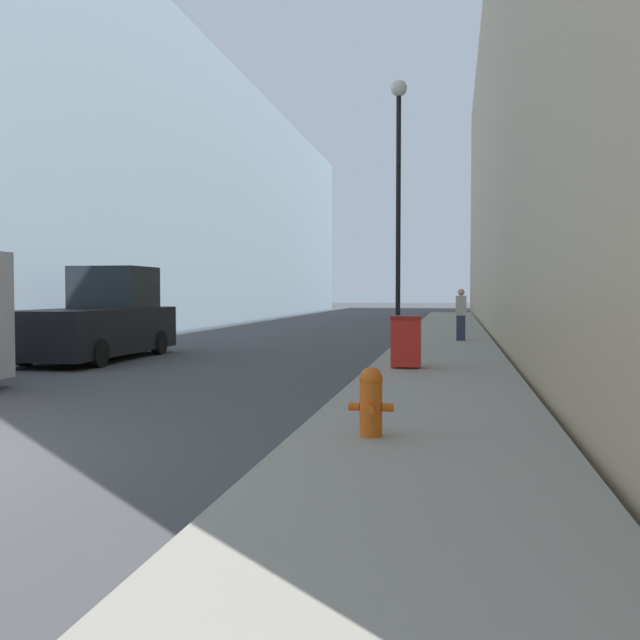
# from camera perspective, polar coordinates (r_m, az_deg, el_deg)

# --- Properties ---
(sidewalk_right) EXTENTS (2.93, 60.00, 0.15)m
(sidewalk_right) POSITION_cam_1_polar(r_m,az_deg,el_deg) (23.61, 10.05, -1.67)
(sidewalk_right) COLOR gray
(sidewalk_right) RESTS_ON ground
(building_left_glass) EXTENTS (12.00, 60.00, 12.64)m
(building_left_glass) POSITION_cam_1_polar(r_m,az_deg,el_deg) (35.93, -17.09, 9.60)
(building_left_glass) COLOR #849EB2
(building_left_glass) RESTS_ON ground
(building_right_stone) EXTENTS (12.00, 60.00, 16.44)m
(building_right_stone) POSITION_cam_1_polar(r_m,az_deg,el_deg) (33.04, 23.94, 13.50)
(building_right_stone) COLOR tan
(building_right_stone) RESTS_ON ground
(fire_hydrant) EXTENTS (0.48, 0.37, 0.74)m
(fire_hydrant) POSITION_cam_1_polar(r_m,az_deg,el_deg) (7.65, 4.09, -6.39)
(fire_hydrant) COLOR #D15614
(fire_hydrant) RESTS_ON sidewalk_right
(trash_bin) EXTENTS (0.59, 0.59, 1.05)m
(trash_bin) POSITION_cam_1_polar(r_m,az_deg,el_deg) (14.51, 6.90, -1.68)
(trash_bin) COLOR red
(trash_bin) RESTS_ON sidewalk_right
(lamppost) EXTENTS (0.41, 0.41, 6.78)m
(lamppost) POSITION_cam_1_polar(r_m,az_deg,el_deg) (18.17, 6.29, 10.99)
(lamppost) COLOR black
(lamppost) RESTS_ON sidewalk_right
(pickup_truck) EXTENTS (2.04, 5.39, 2.34)m
(pickup_truck) POSITION_cam_1_polar(r_m,az_deg,el_deg) (18.68, -17.12, -0.10)
(pickup_truck) COLOR black
(pickup_truck) RESTS_ON ground
(pedestrian_on_sidewalk) EXTENTS (0.33, 0.21, 1.63)m
(pedestrian_on_sidewalk) POSITION_cam_1_polar(r_m,az_deg,el_deg) (22.80, 11.21, 0.43)
(pedestrian_on_sidewalk) COLOR #2D3347
(pedestrian_on_sidewalk) RESTS_ON sidewalk_right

